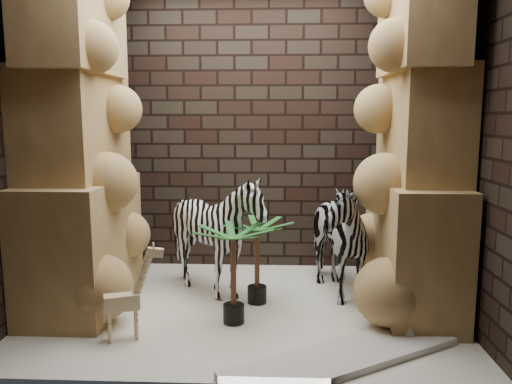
{
  "coord_description": "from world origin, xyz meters",
  "views": [
    {
      "loc": [
        0.28,
        -4.08,
        1.62
      ],
      "look_at": [
        0.1,
        0.15,
        0.99
      ],
      "focal_mm": 34.76,
      "sensor_mm": 36.0,
      "label": 1
    }
  ],
  "objects_px": {
    "zebra_left": "(217,241)",
    "giraffe_toy": "(122,292)",
    "zebra_right": "(329,227)",
    "palm_front": "(257,261)",
    "palm_back": "(233,275)",
    "surfboard": "(344,357)"
  },
  "relations": [
    {
      "from": "zebra_right",
      "to": "palm_front",
      "type": "xyz_separation_m",
      "value": [
        -0.65,
        -0.25,
        -0.26
      ]
    },
    {
      "from": "zebra_left",
      "to": "giraffe_toy",
      "type": "height_order",
      "value": "zebra_left"
    },
    {
      "from": "zebra_left",
      "to": "palm_back",
      "type": "height_order",
      "value": "zebra_left"
    },
    {
      "from": "zebra_right",
      "to": "surfboard",
      "type": "xyz_separation_m",
      "value": [
        -0.02,
        -1.29,
        -0.61
      ]
    },
    {
      "from": "palm_front",
      "to": "palm_back",
      "type": "height_order",
      "value": "palm_back"
    },
    {
      "from": "zebra_left",
      "to": "palm_back",
      "type": "relative_size",
      "value": 1.44
    },
    {
      "from": "giraffe_toy",
      "to": "palm_front",
      "type": "bearing_deg",
      "value": 19.51
    },
    {
      "from": "zebra_right",
      "to": "giraffe_toy",
      "type": "bearing_deg",
      "value": -163.32
    },
    {
      "from": "zebra_right",
      "to": "giraffe_toy",
      "type": "relative_size",
      "value": 1.73
    },
    {
      "from": "zebra_right",
      "to": "zebra_left",
      "type": "height_order",
      "value": "zebra_right"
    },
    {
      "from": "giraffe_toy",
      "to": "palm_front",
      "type": "distance_m",
      "value": 1.24
    },
    {
      "from": "zebra_right",
      "to": "zebra_left",
      "type": "distance_m",
      "value": 1.03
    },
    {
      "from": "surfboard",
      "to": "zebra_left",
      "type": "bearing_deg",
      "value": 97.9
    },
    {
      "from": "zebra_left",
      "to": "giraffe_toy",
      "type": "xyz_separation_m",
      "value": [
        -0.59,
        -0.96,
        -0.15
      ]
    },
    {
      "from": "palm_back",
      "to": "giraffe_toy",
      "type": "bearing_deg",
      "value": -156.24
    },
    {
      "from": "surfboard",
      "to": "zebra_right",
      "type": "bearing_deg",
      "value": 57.51
    },
    {
      "from": "zebra_right",
      "to": "palm_back",
      "type": "height_order",
      "value": "zebra_right"
    },
    {
      "from": "palm_front",
      "to": "zebra_left",
      "type": "bearing_deg",
      "value": 155.28
    },
    {
      "from": "palm_front",
      "to": "zebra_right",
      "type": "bearing_deg",
      "value": 20.98
    },
    {
      "from": "giraffe_toy",
      "to": "palm_front",
      "type": "height_order",
      "value": "palm_front"
    },
    {
      "from": "giraffe_toy",
      "to": "surfboard",
      "type": "height_order",
      "value": "giraffe_toy"
    },
    {
      "from": "zebra_left",
      "to": "surfboard",
      "type": "xyz_separation_m",
      "value": [
        1.0,
        -1.21,
        -0.49
      ]
    }
  ]
}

